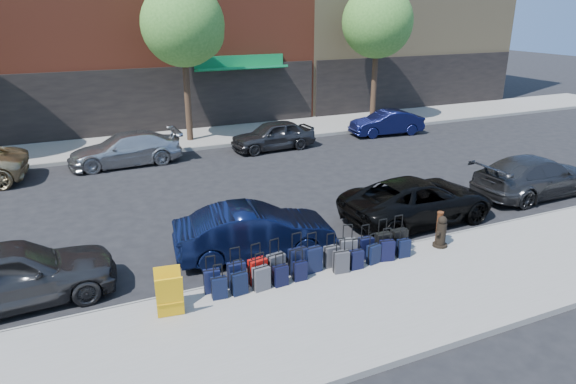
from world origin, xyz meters
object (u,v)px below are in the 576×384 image
fire_hydrant (441,232)px  display_rack (169,294)px  car_near_3 (535,176)px  car_far_3 (387,123)px  car_near_1 (255,232)px  tree_center (186,27)px  car_far_2 (273,135)px  bollard (439,228)px  suitcase_front_5 (313,260)px  tree_right (380,24)px  car_near_2 (418,200)px  car_far_1 (125,149)px  car_near_0 (11,274)px

fire_hydrant → display_rack: 7.38m
car_near_3 → car_far_3: car_near_3 is taller
car_near_1 → car_far_3: bearing=-39.8°
tree_center → car_near_3: 16.00m
car_near_1 → car_near_3: (10.61, 0.35, 0.01)m
tree_center → car_far_2: 6.32m
bollard → display_rack: 7.42m
suitcase_front_5 → bollard: suitcase_front_5 is taller
display_rack → car_near_1: car_near_1 is taller
car_near_1 → car_far_3: size_ratio=1.11×
tree_center → car_near_1: 13.62m
bollard → car_near_3: bearing=18.9°
display_rack → car_far_2: bearing=66.1°
display_rack → suitcase_front_5: bearing=14.6°
tree_right → fire_hydrant: bearing=-117.1°
car_near_2 → car_near_1: bearing=90.1°
car_near_3 → car_far_1: car_near_3 is taller
suitcase_front_5 → fire_hydrant: 3.79m
car_near_2 → car_far_3: size_ratio=1.29×
car_near_0 → car_near_3: car_near_0 is taller
display_rack → car_near_1: 3.42m
car_near_0 → car_far_2: bearing=-49.1°
tree_center → car_near_0: bearing=-119.9°
tree_center → fire_hydrant: bearing=-77.9°
car_far_2 → tree_center: bearing=-136.0°
suitcase_front_5 → car_near_2: 4.91m
tree_right → car_near_0: size_ratio=1.66×
tree_right → car_near_0: tree_right is taller
tree_center → car_far_2: (3.08, -2.82, -4.74)m
tree_center → car_near_3: tree_center is taller
fire_hydrant → car_near_3: (5.94, 2.17, 0.15)m
tree_right → tree_center: bearing=180.0°
car_near_0 → car_near_1: size_ratio=1.04×
bollard → car_near_0: car_near_0 is taller
tree_center → bollard: 15.45m
car_far_1 → car_far_3: bearing=87.9°
fire_hydrant → car_near_3: bearing=-2.4°
tree_right → car_far_2: bearing=-159.2°
bollard → car_far_3: bearing=61.4°
display_rack → car_far_3: (13.84, 12.23, -0.02)m
car_far_1 → car_far_3: size_ratio=1.21×
tree_center → suitcase_front_5: bearing=-92.8°
display_rack → car_near_2: car_near_2 is taller
car_near_3 → car_far_1: (-12.56, 9.78, -0.04)m
car_near_0 → car_far_2: (10.38, 9.90, -0.08)m
tree_center → car_far_3: tree_center is taller
fire_hydrant → car_near_0: (-10.40, 1.78, 0.19)m
bollard → car_far_3: size_ratio=0.25×
suitcase_front_5 → car_near_1: bearing=114.7°
car_far_3 → fire_hydrant: bearing=-23.1°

